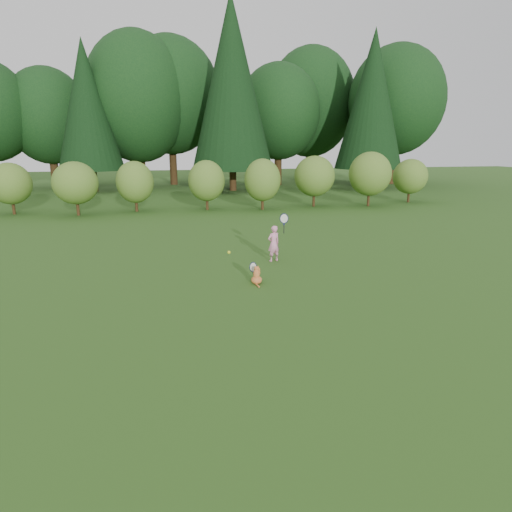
{
  "coord_description": "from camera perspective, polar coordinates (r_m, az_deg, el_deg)",
  "views": [
    {
      "loc": [
        -1.91,
        -8.76,
        3.25
      ],
      "look_at": [
        0.2,
        0.8,
        0.7
      ],
      "focal_mm": 30.0,
      "sensor_mm": 36.0,
      "label": 1
    }
  ],
  "objects": [
    {
      "name": "ground",
      "position": [
        9.54,
        -0.14,
        -5.32
      ],
      "size": [
        100.0,
        100.0,
        0.0
      ],
      "primitive_type": "plane",
      "color": "#264B15",
      "rests_on": "ground"
    },
    {
      "name": "cat",
      "position": [
        10.3,
        0.06,
        -2.46
      ],
      "size": [
        0.43,
        0.62,
        0.61
      ],
      "rotation": [
        0.0,
        0.0,
        -0.36
      ],
      "color": "#D24E28",
      "rests_on": "ground"
    },
    {
      "name": "child",
      "position": [
        12.21,
        2.42,
        1.79
      ],
      "size": [
        0.61,
        0.38,
        1.56
      ],
      "rotation": [
        0.0,
        0.0,
        3.47
      ],
      "color": "pink",
      "rests_on": "ground"
    },
    {
      "name": "tennis_ball",
      "position": [
        9.5,
        -3.62,
        0.49
      ],
      "size": [
        0.07,
        0.07,
        0.07
      ],
      "color": "yellow",
      "rests_on": "ground"
    },
    {
      "name": "woodland_backdrop",
      "position": [
        32.1,
        -9.63,
        22.03
      ],
      "size": [
        48.0,
        10.0,
        15.0
      ],
      "primitive_type": null,
      "color": "black",
      "rests_on": "ground"
    },
    {
      "name": "shrub_row",
      "position": [
        21.93,
        -7.5,
        9.64
      ],
      "size": [
        28.0,
        3.0,
        2.8
      ],
      "primitive_type": null,
      "color": "#537725",
      "rests_on": "ground"
    }
  ]
}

